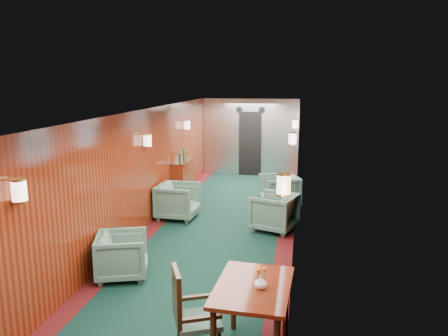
% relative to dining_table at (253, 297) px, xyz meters
% --- Properties ---
extents(room, '(12.00, 12.10, 2.40)m').
position_rel_dining_table_xyz_m(room, '(-1.13, 3.33, 0.93)').
color(room, black).
rests_on(room, ground).
extents(bulkhead, '(2.98, 0.17, 2.39)m').
position_rel_dining_table_xyz_m(bulkhead, '(-1.13, 9.24, 0.48)').
color(bulkhead, silver).
rests_on(bulkhead, ground).
extents(windows_right, '(0.02, 8.60, 0.80)m').
position_rel_dining_table_xyz_m(windows_right, '(0.36, 3.58, 0.75)').
color(windows_right, silver).
rests_on(windows_right, ground).
extents(wall_sconces, '(2.97, 7.97, 0.25)m').
position_rel_dining_table_xyz_m(wall_sconces, '(-1.13, 3.90, 1.09)').
color(wall_sconces, '#FFE6C6').
rests_on(wall_sconces, ground).
extents(dining_table, '(0.84, 1.16, 0.84)m').
position_rel_dining_table_xyz_m(dining_table, '(0.00, 0.00, 0.00)').
color(dining_table, '#65200D').
rests_on(dining_table, ground).
extents(side_chair, '(0.61, 0.62, 1.05)m').
position_rel_dining_table_xyz_m(side_chair, '(-0.66, -0.19, -0.13)').
color(side_chair, '#1B4035').
rests_on(side_chair, ground).
extents(credenza, '(0.34, 1.10, 1.26)m').
position_rel_dining_table_xyz_m(credenza, '(-2.47, 6.12, -0.20)').
color(credenza, '#65200D').
rests_on(credenza, ground).
extents(flower_vase, '(0.17, 0.17, 0.14)m').
position_rel_dining_table_xyz_m(flower_vase, '(0.08, -0.06, 0.20)').
color(flower_vase, silver).
rests_on(flower_vase, dining_table).
extents(armchair_left_near, '(0.95, 0.94, 0.69)m').
position_rel_dining_table_xyz_m(armchair_left_near, '(-2.18, 1.61, -0.36)').
color(armchair_left_near, '#1B4035').
rests_on(armchair_left_near, ground).
extents(armchair_left_far, '(0.89, 0.87, 0.77)m').
position_rel_dining_table_xyz_m(armchair_left_far, '(-2.14, 4.54, -0.32)').
color(armchair_left_far, '#1B4035').
rests_on(armchair_left_far, ground).
extents(armchair_right_near, '(1.04, 1.03, 0.75)m').
position_rel_dining_table_xyz_m(armchair_right_near, '(-0.04, 4.15, -0.33)').
color(armchair_right_near, '#1B4035').
rests_on(armchair_right_near, ground).
extents(armchair_right_far, '(1.07, 1.06, 0.77)m').
position_rel_dining_table_xyz_m(armchair_right_far, '(-0.03, 5.81, -0.32)').
color(armchair_right_far, '#1B4035').
rests_on(armchair_right_far, ground).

